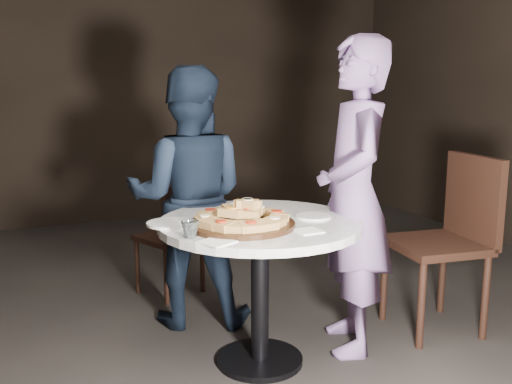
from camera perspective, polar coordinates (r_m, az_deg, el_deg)
floor at (r=2.87m, az=-1.48°, el=-18.18°), size 7.00×7.00×0.00m
table at (r=2.79m, az=0.39°, el=-5.59°), size 1.00×1.00×0.74m
serving_board at (r=2.63m, az=-1.46°, el=-3.26°), size 0.57×0.57×0.02m
focaccia_pile at (r=2.62m, az=-1.36°, el=-2.33°), size 0.45×0.43×0.12m
plate_left at (r=2.70m, az=-8.67°, el=-3.12°), size 0.26×0.26×0.01m
plate_right at (r=2.83m, az=5.74°, el=-2.43°), size 0.20×0.20×0.01m
water_glass at (r=2.46m, az=-6.59°, el=-3.72°), size 0.08×0.08×0.07m
napkin_near at (r=2.38m, az=-3.96°, el=-5.00°), size 0.17×0.17×0.01m
napkin_far at (r=2.56m, az=5.24°, el=-3.89°), size 0.12×0.12×0.01m
chair_far at (r=3.77m, az=-7.95°, el=-3.86°), size 0.48×0.49×0.77m
chair_right at (r=3.40m, az=19.01°, el=-3.65°), size 0.53×0.51×1.00m
diner_navy at (r=3.29m, az=-6.78°, el=-0.58°), size 0.88×0.79×1.49m
diner_teal at (r=2.97m, az=9.75°, el=-0.48°), size 0.56×0.69×1.63m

